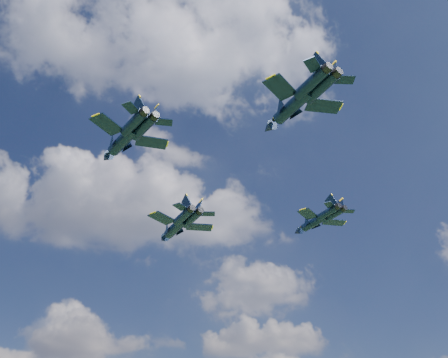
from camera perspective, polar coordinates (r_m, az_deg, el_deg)
jet_lead at (r=97.49m, az=-5.63°, el=-5.58°), size 12.48×17.10×4.09m
jet_left at (r=76.56m, az=-11.60°, el=4.23°), size 12.00×15.52×3.83m
jet_right at (r=92.84m, az=10.14°, el=-4.91°), size 10.03×13.57×3.28m
jet_slot at (r=70.00m, az=7.63°, el=8.13°), size 11.84×16.14×3.87m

